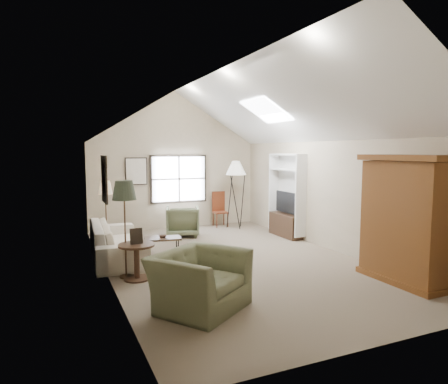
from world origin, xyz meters
name	(u,v)px	position (x,y,z in m)	size (l,w,h in m)	color
room_shell	(232,104)	(0.00, 0.00, 3.21)	(5.01, 8.01, 4.00)	#6F624F
window	(179,179)	(0.10, 3.96, 1.45)	(1.72, 0.08, 1.42)	black
skylight	(266,110)	(1.30, 0.90, 3.22)	(0.80, 1.20, 0.52)	white
wall_art	(122,175)	(-1.88, 1.94, 1.73)	(1.97, 3.71, 0.88)	black
armoire	(405,219)	(2.18, -2.40, 1.10)	(0.60, 1.50, 2.20)	brown
tv_alcove	(287,193)	(2.34, 1.60, 1.15)	(0.32, 1.30, 2.10)	white
media_console	(286,225)	(2.32, 1.60, 0.30)	(0.34, 1.18, 0.60)	#382316
tv_panel	(286,202)	(2.32, 1.60, 0.92)	(0.05, 0.90, 0.55)	black
sofa	(117,241)	(-2.14, 1.18, 0.37)	(2.56, 1.00, 0.75)	beige
armchair_near	(200,281)	(-1.48, -2.10, 0.41)	(1.26, 1.10, 0.82)	#606446
armchair_far	(183,221)	(-0.18, 2.76, 0.40)	(0.85, 0.88, 0.80)	#515A3F
coffee_table	(163,246)	(-1.20, 0.99, 0.20)	(0.78, 0.43, 0.40)	#3D2819
bowl	(163,236)	(-1.20, 0.99, 0.42)	(0.19, 0.19, 0.05)	#3B2118
side_table	(137,262)	(-2.04, -0.42, 0.32)	(0.64, 0.64, 0.64)	#372016
side_chair	(220,209)	(1.29, 3.61, 0.52)	(0.41, 0.41, 1.05)	maroon
tripod_lamp	(236,194)	(1.59, 3.16, 1.01)	(0.59, 0.59, 2.02)	silver
dark_lamp	(125,229)	(-2.20, -0.22, 0.89)	(0.43, 0.43, 1.79)	black
tan_lamp	(106,213)	(-2.20, 2.38, 0.80)	(0.32, 0.32, 1.60)	tan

